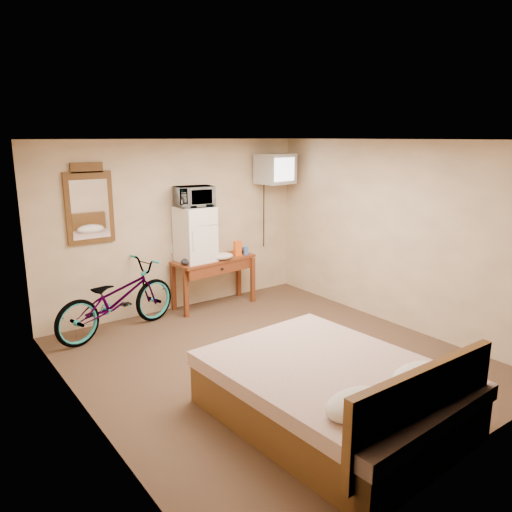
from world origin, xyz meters
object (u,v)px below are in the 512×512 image
Objects in this scene: blue_cup at (246,251)px; wall_mirror at (89,205)px; microwave at (194,196)px; bed at (336,393)px; desk at (215,267)px; mini_fridge at (195,234)px; crt_television at (275,169)px; bicycle at (117,299)px.

wall_mirror reaches higher than blue_cup.
bed is at bearing -88.48° from microwave.
wall_mirror is (-1.72, 0.27, 1.04)m from desk.
mini_fridge is 0.35× the size of bed.
bed is at bearing -75.72° from wall_mirror.
blue_cup is 1.38m from crt_television.
bed reaches higher than blue_cup.
crt_television reaches higher than blue_cup.
bicycle is (-2.12, -0.08, -0.35)m from blue_cup.
desk is 2.49× the size of microwave.
crt_television is 3.17m from bicycle.
desk is 3.48m from bed.
wall_mirror is at bearing 170.92° from mini_fridge.
blue_cup is 0.12× the size of wall_mirror.
bed is at bearing -103.31° from desk.
mini_fridge is at bearing 179.04° from crt_television.
desk is at bearing -179.08° from crt_television.
blue_cup is (0.53, -0.06, 0.19)m from desk.
desk is 0.57× the size of bed.
mini_fridge is 6.28× the size of blue_cup.
crt_television is 0.60× the size of wall_mirror.
mini_fridge reaches higher than desk.
microwave reaches higher than bed.
bicycle is (-1.30, -0.18, -0.68)m from mini_fridge.
wall_mirror is at bearing -179.22° from microwave.
crt_television reaches higher than desk.
bicycle reaches higher than desk.
crt_television is at bearing -100.51° from bicycle.
bicycle is at bearing -174.98° from desk.
desk is at bearing 76.69° from bed.
mini_fridge is 1.48m from bicycle.
microwave reaches higher than mini_fridge.
mini_fridge is at bearing -113.86° from microwave.
desk is 1.64× the size of mini_fridge.
bicycle is (-1.30, -0.18, -1.23)m from microwave.
blue_cup is (0.82, -0.10, -0.89)m from microwave.
crt_television reaches higher than bed.
wall_mirror is (-2.88, 0.25, -0.37)m from crt_television.
mini_fridge is 0.55m from microwave.
bed is at bearing -98.34° from mini_fridge.
desk is at bearing -8.19° from mini_fridge.
wall_mirror is at bearing 104.28° from bed.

